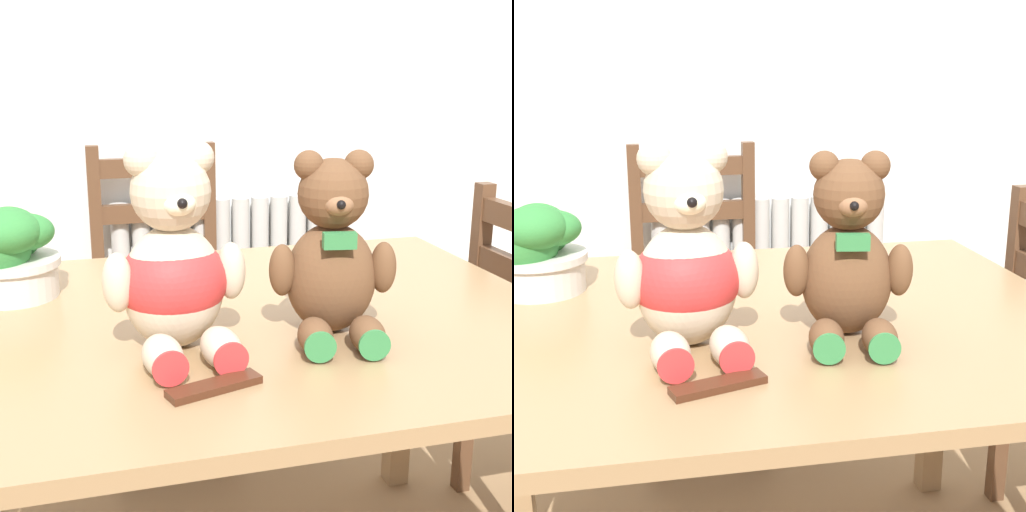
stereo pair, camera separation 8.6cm
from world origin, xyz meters
The scene contains 8 objects.
wall_back centered at (0.00, 1.63, 1.30)m, with size 8.00×0.04×2.60m, color silver.
radiator centered at (0.22, 1.56, 0.34)m, with size 0.83×0.10×0.76m.
dining_table centered at (0.00, 0.49, 0.64)m, with size 1.23×0.98×0.73m.
wooden_chair_behind centered at (-0.05, 1.39, 0.46)m, with size 0.41×0.42×0.95m.
teddy_bear_left centered at (-0.16, 0.36, 0.87)m, with size 0.25×0.26×0.35m.
teddy_bear_right centered at (0.12, 0.36, 0.87)m, with size 0.23×0.25×0.33m.
potted_plant centered at (-0.45, 0.72, 0.83)m, with size 0.21×0.20×0.19m.
chocolate_bar centered at (-0.13, 0.18, 0.74)m, with size 0.15×0.04×0.01m, color #472314.
Camera 2 is at (-0.24, -0.79, 1.21)m, focal length 50.00 mm.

